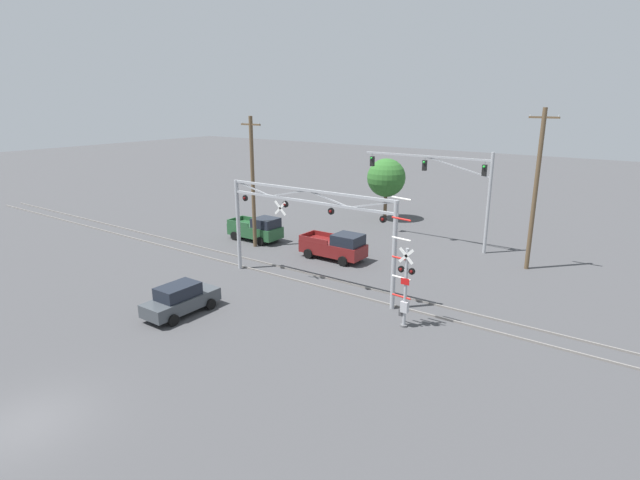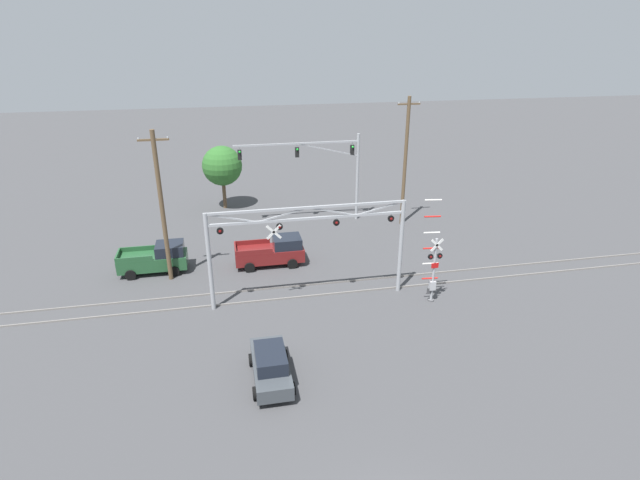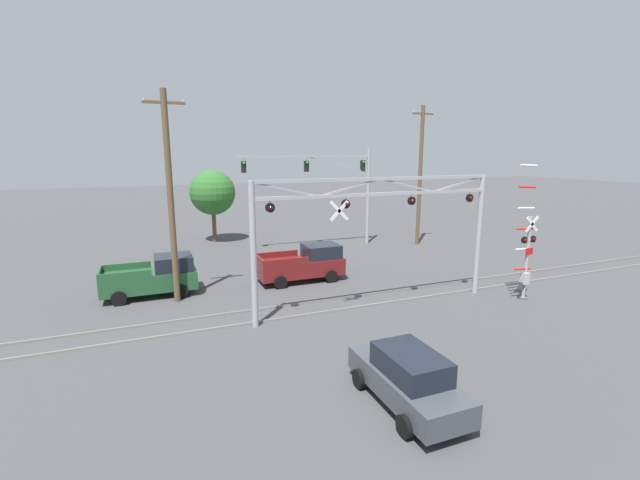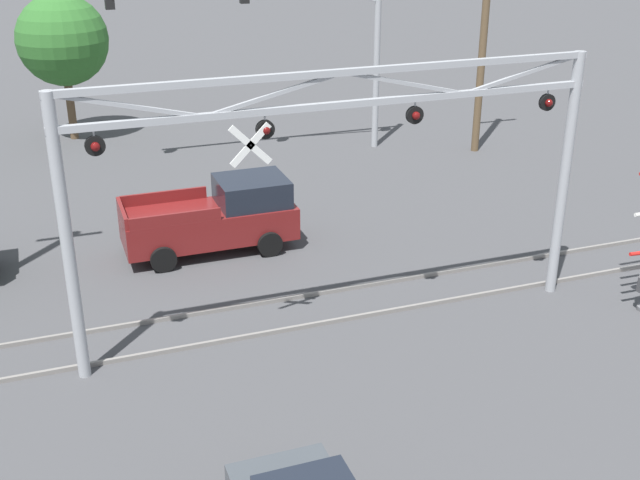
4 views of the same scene
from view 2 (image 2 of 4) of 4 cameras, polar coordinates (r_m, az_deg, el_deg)
rail_track_near at (r=30.60m, az=-1.37°, el=-6.43°), size 80.00×0.08×0.10m
rail_track_far at (r=31.84m, az=-1.82°, el=-5.19°), size 80.00×0.08×0.10m
crossing_gantry at (r=28.58m, az=-1.37°, el=0.34°), size 11.55×0.28×5.93m
crossing_signal_mast at (r=29.91m, az=12.79°, el=-3.19°), size 1.37×0.35×6.47m
traffic_signal_span at (r=41.05m, az=1.00°, el=8.80°), size 10.19×0.39×7.32m
pickup_truck_lead at (r=34.47m, az=-5.40°, el=-1.31°), size 4.68×2.10×1.96m
pickup_truck_following at (r=35.03m, az=-18.19°, el=-2.02°), size 4.42×2.10×1.96m
sedan_waiting at (r=23.77m, az=-5.66°, el=-14.03°), size 1.88×4.11×1.63m
utility_pole_left at (r=32.25m, az=-17.63°, el=3.68°), size 1.80×0.28×9.71m
utility_pole_right at (r=40.93m, az=9.71°, el=8.89°), size 1.80×0.28×10.39m
background_tree_beyond_span at (r=45.42m, az=-11.12°, el=8.31°), size 3.51×3.51×5.68m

